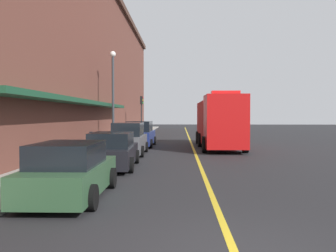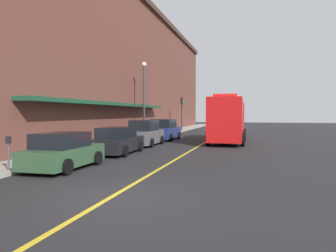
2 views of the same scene
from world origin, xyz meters
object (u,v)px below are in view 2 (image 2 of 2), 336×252
Objects in this scene: parked_car_0 at (63,152)px; parked_car_1 at (118,141)px; traffic_light_near at (182,107)px; parking_meter_1 at (8,147)px; parked_car_3 at (165,130)px; street_lamp_left at (144,91)px; parked_car_2 at (145,134)px; fire_truck at (228,120)px; parking_meter_0 at (110,133)px.

parked_car_1 is at bearing -1.72° from parked_car_0.
parking_meter_1 is at bearing -90.11° from traffic_light_near.
parked_car_3 is 0.68× the size of street_lamp_left.
street_lamp_left is 1.61× the size of traffic_light_near.
parked_car_3 is at bearing -12.25° from street_lamp_left.
parked_car_0 is at bearing 176.72° from parked_car_1.
parked_car_3 is at bearing 85.22° from parking_meter_1.
parked_car_2 is 7.09m from street_lamp_left.
parked_car_1 is at bearing -179.90° from parked_car_2.
parked_car_1 is 0.97× the size of parked_car_3.
parked_car_1 is at bearing -179.10° from parked_car_3.
parked_car_0 is 29.86m from traffic_light_near.
parked_car_1 is 3.41× the size of parking_meter_1.
fire_truck reaches higher than parking_meter_1.
parked_car_2 reaches higher than parked_car_3.
fire_truck is at bearing -98.77° from parked_car_3.
parked_car_2 is at bearing -53.17° from fire_truck.
parked_car_3 reaches higher than parked_car_0.
parked_car_2 is 0.62× the size of street_lamp_left.
street_lamp_left is (-0.60, 8.82, 3.34)m from parking_meter_0.
parked_car_0 is 7.77m from parking_meter_0.
parking_meter_1 is (-1.43, -12.27, 0.19)m from parked_car_2.
street_lamp_left reaches higher than fire_truck.
fire_truck is (5.71, 4.39, 0.93)m from parked_car_2.
parked_car_3 is 17.68m from parking_meter_1.
traffic_light_near is at bearing 1.86° from parked_car_0.
parked_car_2 reaches higher than parking_meter_0.
fire_truck is (5.66, 9.54, 1.06)m from parked_car_1.
traffic_light_near reaches higher than parked_car_3.
parked_car_0 is at bearing -179.48° from parked_car_3.
parked_car_0 is at bearing -21.64° from fire_truck.
parked_car_1 is 11.14m from fire_truck.
fire_truck is 16.36m from traffic_light_near.
parked_car_3 is 0.51× the size of fire_truck.
parking_meter_1 is at bearing 172.84° from parked_car_2.
parked_car_0 is 16.15m from fire_truck.
parked_car_0 is 0.90× the size of parked_car_3.
parked_car_3 is 3.53× the size of parking_meter_1.
parked_car_3 reaches higher than parking_meter_1.
parking_meter_0 is 0.19× the size of street_lamp_left.
parked_car_1 is 3.41× the size of parking_meter_0.
fire_truck is 10.32m from parking_meter_0.
parked_car_2 is at bearing -85.88° from traffic_light_near.
street_lamp_left is (-7.74, 1.41, 2.60)m from fire_truck.
parked_car_3 is (-0.02, 10.50, 0.13)m from parked_car_1.
parked_car_2 is 19.26m from traffic_light_near.
parked_car_0 is at bearing -79.69° from parking_meter_0.
parking_meter_0 is 9.25m from parking_meter_1.
parking_meter_0 is at bearing 9.61° from parked_car_0.
parked_car_1 is 10.50m from parked_car_3.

